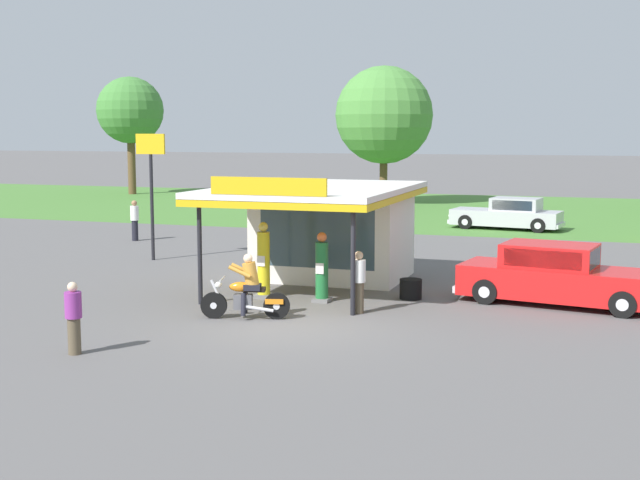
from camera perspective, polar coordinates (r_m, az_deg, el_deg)
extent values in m
plane|color=#5B5959|center=(19.56, -1.86, -5.82)|extent=(300.00, 300.00, 0.00)
cube|color=#477A33|center=(48.51, 10.64, 1.98)|extent=(120.00, 24.00, 0.01)
cube|color=silver|center=(25.63, 0.93, 0.47)|extent=(4.34, 3.25, 2.77)
cube|color=#384C56|center=(24.11, -0.23, 0.17)|extent=(3.47, 0.05, 1.77)
cube|color=silver|center=(23.86, -0.33, 3.49)|extent=(5.04, 7.20, 0.16)
cube|color=gold|center=(23.87, -0.33, 3.06)|extent=(5.04, 7.20, 0.18)
cube|color=gold|center=(20.50, -3.58, 3.68)|extent=(3.04, 0.08, 0.44)
cylinder|color=black|center=(20.36, 2.26, -1.34)|extent=(0.12, 0.12, 2.77)
cylinder|color=black|center=(21.87, -8.21, -0.80)|extent=(0.12, 0.12, 2.77)
cube|color=slate|center=(22.76, -3.85, -3.82)|extent=(0.44, 0.44, 0.10)
cylinder|color=yellow|center=(22.61, -3.87, -1.59)|extent=(0.34, 0.34, 1.70)
cube|color=white|center=(22.43, -4.05, -1.44)|extent=(0.22, 0.02, 0.28)
sphere|color=#EACC4C|center=(22.47, -3.89, 0.90)|extent=(0.26, 0.26, 0.26)
cube|color=slate|center=(22.19, 0.13, -4.10)|extent=(0.44, 0.44, 0.10)
cylinder|color=#1E6B33|center=(22.05, 0.13, -2.08)|extent=(0.34, 0.34, 1.49)
cube|color=white|center=(21.87, -0.02, -1.96)|extent=(0.22, 0.02, 0.28)
sphere|color=orange|center=(21.92, 0.13, 0.20)|extent=(0.26, 0.26, 0.26)
cylinder|color=black|center=(20.34, -7.26, -4.44)|extent=(0.64, 0.27, 0.64)
cylinder|color=silver|center=(20.34, -7.26, -4.44)|extent=(0.19, 0.16, 0.16)
cylinder|color=black|center=(20.13, -2.98, -4.52)|extent=(0.64, 0.27, 0.64)
cylinder|color=silver|center=(20.13, -2.98, -4.52)|extent=(0.19, 0.16, 0.16)
ellipsoid|color=orange|center=(20.14, -5.42, -3.20)|extent=(0.60, 0.38, 0.24)
cube|color=#59595E|center=(20.21, -5.27, -4.20)|extent=(0.49, 0.35, 0.36)
cube|color=black|center=(20.11, -4.43, -3.38)|extent=(0.53, 0.38, 0.10)
cylinder|color=silver|center=(20.27, -6.99, -3.67)|extent=(0.37, 0.17, 0.71)
cylinder|color=silver|center=(20.18, -6.67, -2.62)|extent=(0.22, 0.68, 0.04)
sphere|color=silver|center=(20.22, -6.94, -3.06)|extent=(0.16, 0.16, 0.16)
cube|color=orange|center=(20.11, -3.12, -4.18)|extent=(0.47, 0.29, 0.12)
cylinder|color=silver|center=(20.05, -4.19, -4.70)|extent=(0.70, 0.27, 0.18)
cube|color=black|center=(20.11, -4.63, -3.21)|extent=(0.48, 0.43, 0.14)
cylinder|color=black|center=(20.06, -5.25, -4.41)|extent=(0.18, 0.26, 0.56)
cylinder|color=black|center=(20.37, -5.12, -4.23)|extent=(0.18, 0.26, 0.56)
cylinder|color=gold|center=(20.06, -4.76, -2.32)|extent=(0.48, 0.42, 0.60)
sphere|color=beige|center=(20.00, -4.94, -1.27)|extent=(0.22, 0.22, 0.22)
cylinder|color=gold|center=(19.88, -5.52, -2.18)|extent=(0.54, 0.23, 0.31)
cylinder|color=gold|center=(20.27, -5.35, -1.99)|extent=(0.54, 0.23, 0.31)
cube|color=red|center=(22.61, 16.02, -2.81)|extent=(5.27, 2.65, 0.80)
cube|color=red|center=(22.55, 15.39, -1.01)|extent=(2.54, 1.97, 0.60)
cube|color=#283847|center=(22.33, 18.22, -1.19)|extent=(0.28, 1.41, 0.48)
cube|color=#283847|center=(23.31, 15.83, -0.75)|extent=(1.93, 0.36, 0.46)
cube|color=#283847|center=(21.80, 14.92, -1.27)|extent=(1.93, 0.36, 0.46)
cube|color=silver|center=(23.31, 9.86, -3.02)|extent=(0.41, 1.73, 0.18)
cylinder|color=black|center=(23.19, 20.59, -3.37)|extent=(0.68, 0.31, 0.66)
cylinder|color=silver|center=(23.19, 20.59, -3.37)|extent=(0.33, 0.27, 0.30)
cylinder|color=black|center=(21.53, 19.96, -4.15)|extent=(0.68, 0.31, 0.66)
cylinder|color=silver|center=(21.53, 19.96, -4.15)|extent=(0.33, 0.27, 0.30)
cylinder|color=black|center=(23.87, 12.42, -2.77)|extent=(0.68, 0.31, 0.66)
cylinder|color=silver|center=(23.87, 12.42, -2.77)|extent=(0.33, 0.27, 0.30)
cylinder|color=black|center=(22.26, 11.21, -3.47)|extent=(0.68, 0.31, 0.66)
cylinder|color=silver|center=(22.26, 11.21, -3.47)|extent=(0.33, 0.27, 0.30)
cube|color=#993819|center=(41.56, 0.76, 2.02)|extent=(5.07, 2.59, 0.81)
cube|color=#993819|center=(41.52, 0.57, 2.96)|extent=(2.23, 1.89, 0.56)
cube|color=#283847|center=(41.39, 1.91, 2.95)|extent=(0.28, 1.37, 0.45)
cube|color=#283847|center=(42.28, 0.71, 3.04)|extent=(1.67, 0.32, 0.43)
cube|color=#283847|center=(40.76, 0.41, 2.88)|extent=(1.67, 0.32, 0.43)
cube|color=silver|center=(41.32, 4.13, 1.58)|extent=(0.41, 1.69, 0.18)
cube|color=silver|center=(41.99, -2.55, 1.68)|extent=(0.41, 1.69, 0.18)
sphere|color=white|center=(41.86, 4.21, 2.09)|extent=(0.18, 0.18, 0.18)
sphere|color=white|center=(40.72, 4.08, 1.95)|extent=(0.18, 0.18, 0.18)
cylinder|color=black|center=(42.21, 3.13, 1.75)|extent=(0.68, 0.31, 0.66)
cylinder|color=silver|center=(42.21, 3.13, 1.75)|extent=(0.33, 0.27, 0.30)
cylinder|color=black|center=(40.57, 2.90, 1.52)|extent=(0.68, 0.31, 0.66)
cylinder|color=silver|center=(40.57, 2.90, 1.52)|extent=(0.33, 0.27, 0.30)
cylinder|color=black|center=(42.65, -1.27, 1.82)|extent=(0.68, 0.31, 0.66)
cylinder|color=silver|center=(42.65, -1.27, 1.82)|extent=(0.33, 0.27, 0.30)
cylinder|color=black|center=(41.03, -1.67, 1.59)|extent=(0.68, 0.31, 0.66)
cylinder|color=silver|center=(41.03, -1.67, 1.59)|extent=(0.33, 0.27, 0.30)
cube|color=#B7B7BC|center=(39.58, 12.56, 1.50)|extent=(5.12, 2.47, 0.70)
cube|color=#B7B7BC|center=(39.42, 13.24, 2.39)|extent=(2.34, 1.86, 0.58)
cube|color=#283847|center=(39.68, 11.76, 2.47)|extent=(0.24, 1.38, 0.47)
cube|color=#283847|center=(38.67, 12.96, 2.31)|extent=(1.80, 0.29, 0.44)
cube|color=#283847|center=(40.16, 13.50, 2.47)|extent=(1.80, 0.29, 0.44)
cube|color=silver|center=(40.29, 9.13, 1.35)|extent=(0.36, 1.69, 0.18)
cube|color=silver|center=(39.07, 16.09, 0.97)|extent=(0.36, 1.69, 0.18)
sphere|color=white|center=(39.73, 8.87, 1.66)|extent=(0.18, 0.18, 0.18)
sphere|color=white|center=(40.81, 9.37, 1.80)|extent=(0.18, 0.18, 0.18)
cylinder|color=black|center=(39.26, 9.89, 1.22)|extent=(0.68, 0.29, 0.66)
cylinder|color=silver|center=(39.26, 9.89, 1.22)|extent=(0.33, 0.26, 0.30)
cylinder|color=black|center=(40.84, 10.58, 1.44)|extent=(0.68, 0.29, 0.66)
cylinder|color=silver|center=(40.84, 10.58, 1.44)|extent=(0.33, 0.26, 0.30)
cylinder|color=black|center=(38.42, 14.66, 0.96)|extent=(0.68, 0.29, 0.66)
cylinder|color=silver|center=(38.42, 14.66, 0.96)|extent=(0.33, 0.26, 0.30)
cylinder|color=black|center=(40.04, 15.17, 1.19)|extent=(0.68, 0.29, 0.66)
cylinder|color=silver|center=(40.04, 15.17, 1.19)|extent=(0.33, 0.26, 0.30)
cylinder|color=brown|center=(17.69, -16.42, -6.30)|extent=(0.26, 0.26, 0.75)
cylinder|color=#8C338C|center=(17.55, -16.49, -4.27)|extent=(0.34, 0.34, 0.53)
sphere|color=beige|center=(17.48, -16.54, -3.09)|extent=(0.20, 0.20, 0.20)
cylinder|color=black|center=(35.33, -12.51, 0.64)|extent=(0.26, 0.26, 0.85)
cylinder|color=white|center=(35.26, -12.54, 1.80)|extent=(0.34, 0.34, 0.60)
sphere|color=#9E704C|center=(35.22, -12.56, 2.48)|extent=(0.23, 0.23, 0.23)
cylinder|color=brown|center=(20.74, 2.65, -3.95)|extent=(0.26, 0.26, 0.79)
cylinder|color=white|center=(20.62, 2.66, -2.12)|extent=(0.34, 0.34, 0.56)
sphere|color=tan|center=(20.56, 2.67, -1.06)|extent=(0.21, 0.21, 0.21)
cylinder|color=brown|center=(61.97, -12.73, 5.03)|extent=(0.56, 0.56, 4.23)
sphere|color=#427F38|center=(61.94, -12.83, 8.63)|extent=(4.76, 4.76, 4.76)
sphere|color=#427F38|center=(61.90, -12.98, 8.19)|extent=(3.23, 3.23, 3.23)
cylinder|color=brown|center=(52.07, 4.35, 4.24)|extent=(0.48, 0.48, 3.25)
sphere|color=#4C893D|center=(52.01, 4.39, 8.50)|extent=(6.00, 6.00, 6.00)
cylinder|color=black|center=(29.74, -11.39, 2.19)|extent=(0.12, 0.12, 3.70)
cube|color=gold|center=(29.62, -11.50, 6.44)|extent=(1.10, 0.08, 0.70)
cylinder|color=black|center=(22.68, 6.20, -3.79)|extent=(0.60, 0.60, 0.18)
cylinder|color=black|center=(22.65, 6.21, -3.34)|extent=(0.60, 0.60, 0.18)
cylinder|color=black|center=(22.61, 6.21, -2.89)|extent=(0.60, 0.60, 0.18)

